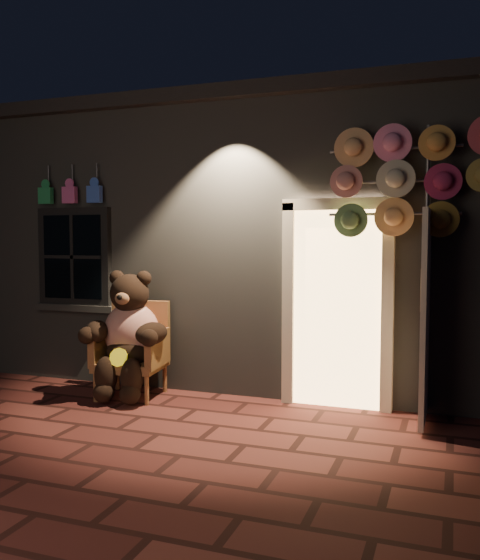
% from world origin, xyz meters
% --- Properties ---
extents(ground, '(60.00, 60.00, 0.00)m').
position_xyz_m(ground, '(0.00, 0.00, 0.00)').
color(ground, '#5C2823').
rests_on(ground, ground).
extents(shop_building, '(7.30, 5.95, 3.51)m').
position_xyz_m(shop_building, '(0.00, 3.99, 1.74)').
color(shop_building, slate).
rests_on(shop_building, ground).
extents(wicker_armchair, '(0.80, 0.74, 1.06)m').
position_xyz_m(wicker_armchair, '(-0.89, 1.13, 0.53)').
color(wicker_armchair, '#A2623E').
rests_on(wicker_armchair, ground).
extents(teddy_bear, '(1.01, 0.83, 1.40)m').
position_xyz_m(teddy_bear, '(-0.88, 0.99, 0.72)').
color(teddy_bear, '#B22813').
rests_on(teddy_bear, ground).
extents(hat_rack, '(1.68, 0.22, 2.89)m').
position_xyz_m(hat_rack, '(2.08, 1.28, 2.34)').
color(hat_rack, '#59595E').
rests_on(hat_rack, ground).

